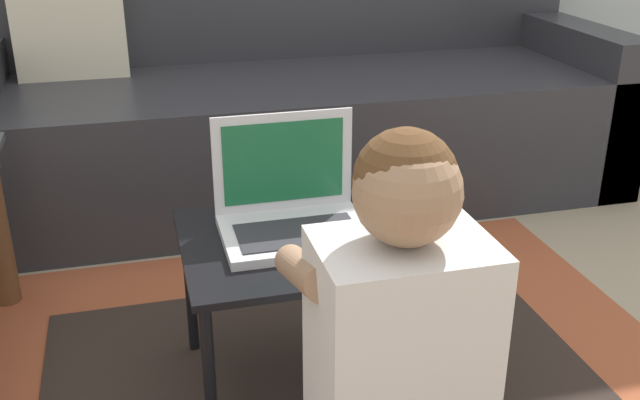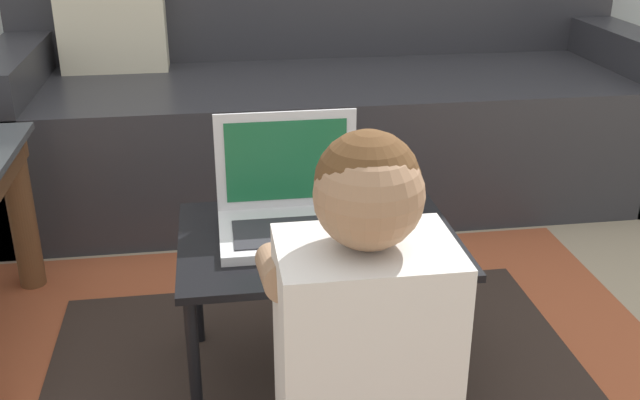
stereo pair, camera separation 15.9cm
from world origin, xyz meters
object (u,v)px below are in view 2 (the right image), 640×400
at_px(couch, 328,105).
at_px(laptop_desk, 318,253).
at_px(person_seated, 363,392).
at_px(computer_mouse, 402,232).
at_px(laptop, 291,214).

bearing_deg(couch, laptop_desk, -100.07).
bearing_deg(person_seated, couch, 82.83).
distance_m(laptop_desk, computer_mouse, 0.19).
distance_m(couch, computer_mouse, 1.24).
height_order(laptop_desk, laptop, laptop).
bearing_deg(person_seated, computer_mouse, 68.06).
bearing_deg(computer_mouse, laptop, 159.58).
bearing_deg(computer_mouse, laptop_desk, 163.35).
height_order(couch, laptop_desk, couch).
bearing_deg(couch, person_seated, -97.17).
relative_size(couch, laptop, 7.42).
xyz_separation_m(laptop_desk, person_seated, (0.00, -0.46, -0.01)).
xyz_separation_m(couch, laptop, (-0.26, -1.15, 0.10)).
bearing_deg(laptop_desk, computer_mouse, -16.65).
height_order(laptop, computer_mouse, laptop).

